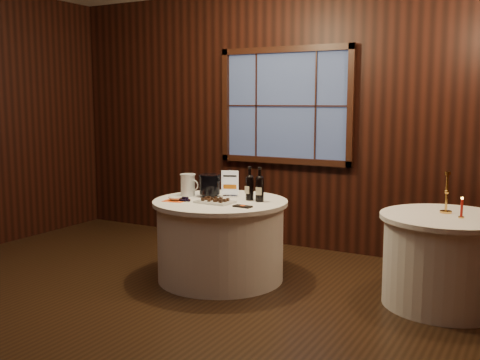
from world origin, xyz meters
The scene contains 16 objects.
ground centered at (0.00, 0.00, 0.00)m, with size 6.00×6.00×0.00m, color black.
back_wall centered at (0.00, 2.48, 1.54)m, with size 6.00×0.10×3.00m.
main_table centered at (0.00, 1.00, 0.39)m, with size 1.28×1.28×0.77m.
side_table centered at (2.00, 1.30, 0.39)m, with size 1.08×1.08×0.77m.
sign_stand centered at (-0.02, 1.21, 0.86)m, with size 0.16×0.13×0.27m.
port_bottle_left centered at (0.24, 1.14, 0.91)m, with size 0.08×0.08×0.32m.
port_bottle_right centered at (0.36, 1.12, 0.91)m, with size 0.08×0.09×0.32m.
ice_bucket centered at (-0.19, 1.12, 0.89)m, with size 0.22×0.22×0.22m.
chocolate_plate centered at (0.03, 0.85, 0.79)m, with size 0.34×0.24×0.05m.
chocolate_box centered at (0.35, 0.80, 0.78)m, with size 0.17×0.08×0.01m, color black.
grape_bunch centered at (-0.26, 0.78, 0.79)m, with size 0.18×0.07×0.04m.
glass_pitcher centered at (-0.40, 1.05, 0.88)m, with size 0.20×0.15×0.22m.
orange_napkin centered at (-0.36, 0.78, 0.77)m, with size 0.20×0.20×0.00m, color #FF5515.
cracker_bowl centered at (-0.36, 0.78, 0.79)m, with size 0.13×0.13×0.03m, color silver.
brass_candlestick centered at (1.97, 1.40, 0.90)m, with size 0.10×0.10×0.35m.
red_candle centered at (2.12, 1.24, 0.84)m, with size 0.05×0.05×0.17m.
Camera 1 is at (2.71, -3.49, 1.70)m, focal length 42.00 mm.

